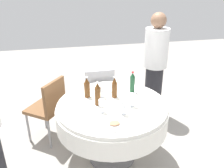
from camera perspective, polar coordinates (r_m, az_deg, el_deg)
ground_plane at (r=3.06m, az=0.00°, el=-16.94°), size 10.00×10.00×0.00m
dining_table at (r=2.70m, az=0.00°, el=-7.58°), size 1.25×1.25×0.74m
bottle_brown_right at (r=2.55m, az=-3.48°, el=-2.46°), size 0.06×0.06×0.27m
bottle_brown_rear at (r=2.71m, az=0.60°, el=-0.90°), size 0.06×0.06×0.26m
bottle_dark_green_east at (r=2.84m, az=4.92°, el=0.35°), size 0.06×0.06×0.26m
bottle_brown_left at (r=2.73m, az=-6.02°, el=-0.91°), size 0.07×0.07×0.25m
wine_glass_left at (r=2.42m, az=-2.51°, el=-4.67°), size 0.06×0.06×0.14m
wine_glass_south at (r=2.54m, az=4.77°, el=-3.29°), size 0.08×0.08×0.15m
wine_glass_mid at (r=2.39m, az=2.66°, el=-4.94°), size 0.07×0.07×0.15m
wine_glass_far at (r=2.72m, az=-2.58°, el=-1.21°), size 0.06×0.06×0.15m
plate_near at (r=2.50m, az=-8.95°, el=-6.49°), size 0.24×0.24×0.02m
plate_west at (r=2.27m, az=0.61°, el=-9.67°), size 0.23×0.23×0.04m
knife_rear at (r=2.72m, az=4.21°, el=-3.68°), size 0.13×0.15×0.00m
knife_east at (r=2.60m, az=0.63°, el=-5.03°), size 0.05×0.18×0.00m
spoon_left at (r=2.95m, az=-5.00°, el=-1.27°), size 0.15×0.13×0.00m
folded_napkin at (r=2.90m, az=-0.02°, el=-1.44°), size 0.16×0.16×0.02m
person_right at (r=3.55m, az=10.31°, el=4.51°), size 0.34×0.34×1.58m
chair_mid at (r=3.14m, az=-14.84°, el=-4.95°), size 0.56×0.56×0.87m
chair_far at (r=3.41m, az=-3.14°, el=-1.65°), size 0.41×0.41×0.87m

